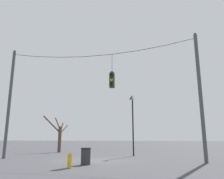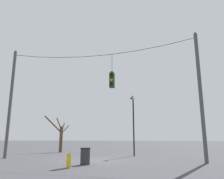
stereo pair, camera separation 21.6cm
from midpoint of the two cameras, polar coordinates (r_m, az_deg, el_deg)
ground_plane at (r=15.66m, az=-4.75°, el=-17.96°), size 200.00×200.00×0.00m
utility_pole_left at (r=18.99m, az=-25.51°, el=-2.83°), size 0.24×0.24×8.60m
utility_pole_right at (r=15.25m, az=21.71°, el=-1.06°), size 0.24×0.24×8.60m
span_wire at (r=16.67m, az=-4.41°, el=9.55°), size 14.14×0.03×0.72m
traffic_light_near_left_pole at (r=15.69m, az=-0.40°, el=2.51°), size 0.34×0.58×2.53m
street_lamp at (r=18.97m, az=5.01°, el=-6.05°), size 0.44×0.77×5.08m
bare_tree at (r=24.75m, az=-13.90°, el=-11.30°), size 1.64×3.01×3.83m
fire_hydrant at (r=12.01m, az=-11.58°, el=-17.60°), size 0.22×0.30×0.75m
trash_bin at (r=13.14m, az=-7.37°, el=-16.88°), size 0.59×0.59×0.94m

